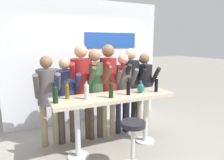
{
  "coord_description": "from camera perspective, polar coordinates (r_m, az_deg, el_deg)",
  "views": [
    {
      "loc": [
        -1.39,
        -2.98,
        1.86
      ],
      "look_at": [
        0.0,
        0.09,
        1.23
      ],
      "focal_mm": 32.0,
      "sensor_mm": 36.0,
      "label": 1
    }
  ],
  "objects": [
    {
      "name": "person_center",
      "position": [
        3.77,
        -4.83,
        -1.07
      ],
      "size": [
        0.41,
        0.54,
        1.75
      ],
      "rotation": [
        0.0,
        0.0,
        0.08
      ],
      "color": "#473D33",
      "rests_on": "ground_plane"
    },
    {
      "name": "bar_stool",
      "position": [
        3.07,
        5.99,
        -16.09
      ],
      "size": [
        0.38,
        0.38,
        0.74
      ],
      "color": "silver",
      "rests_on": "ground_plane"
    },
    {
      "name": "person_center_left",
      "position": [
        3.76,
        -8.67,
        -0.67
      ],
      "size": [
        0.52,
        0.63,
        1.83
      ],
      "rotation": [
        0.0,
        0.0,
        -0.15
      ],
      "color": "#473D33",
      "rests_on": "ground_plane"
    },
    {
      "name": "person_left",
      "position": [
        3.72,
        -13.01,
        -3.28
      ],
      "size": [
        0.46,
        0.54,
        1.61
      ],
      "rotation": [
        0.0,
        0.0,
        -0.04
      ],
      "color": "#473D33",
      "rests_on": "ground_plane"
    },
    {
      "name": "person_far_left",
      "position": [
        3.69,
        -17.86,
        -3.19
      ],
      "size": [
        0.47,
        0.56,
        1.64
      ],
      "rotation": [
        0.0,
        0.0,
        -0.11
      ],
      "color": "gray",
      "rests_on": "ground_plane"
    },
    {
      "name": "person_center_right",
      "position": [
        3.85,
        -1.02,
        0.04
      ],
      "size": [
        0.4,
        0.55,
        1.83
      ],
      "rotation": [
        0.0,
        0.0,
        0.03
      ],
      "color": "gray",
      "rests_on": "ground_plane"
    },
    {
      "name": "back_wall",
      "position": [
        4.77,
        -7.24,
        5.14
      ],
      "size": [
        3.71,
        0.12,
        2.83
      ],
      "color": "silver",
      "rests_on": "ground_plane"
    },
    {
      "name": "wine_bottle_5",
      "position": [
        3.71,
        12.55,
        -1.11
      ],
      "size": [
        0.06,
        0.06,
        0.32
      ],
      "color": "black",
      "rests_on": "tasting_table"
    },
    {
      "name": "person_right",
      "position": [
        4.03,
        3.16,
        -1.43
      ],
      "size": [
        0.46,
        0.56,
        1.65
      ],
      "rotation": [
        0.0,
        0.0,
        -0.13
      ],
      "color": "#23283D",
      "rests_on": "ground_plane"
    },
    {
      "name": "ground_plane",
      "position": [
        3.78,
        0.59,
        -18.93
      ],
      "size": [
        40.0,
        40.0,
        0.0
      ],
      "primitive_type": "plane",
      "color": "gray"
    },
    {
      "name": "decorative_vase",
      "position": [
        3.6,
        8.2,
        -2.23
      ],
      "size": [
        0.13,
        0.13,
        0.22
      ],
      "color": "#1E665B",
      "rests_on": "tasting_table"
    },
    {
      "name": "wine_bottle_0",
      "position": [
        3.17,
        -7.29,
        -3.0
      ],
      "size": [
        0.08,
        0.08,
        0.3
      ],
      "color": "#B7BCC1",
      "rests_on": "tasting_table"
    },
    {
      "name": "wine_bottle_3",
      "position": [
        3.23,
        -0.29,
        -2.68
      ],
      "size": [
        0.07,
        0.07,
        0.3
      ],
      "color": "black",
      "rests_on": "tasting_table"
    },
    {
      "name": "wine_bottle_1",
      "position": [
        3.06,
        -15.92,
        -3.77
      ],
      "size": [
        0.08,
        0.08,
        0.31
      ],
      "color": "black",
      "rests_on": "tasting_table"
    },
    {
      "name": "person_far_right",
      "position": [
        4.16,
        5.26,
        -0.2
      ],
      "size": [
        0.46,
        0.56,
        1.75
      ],
      "rotation": [
        0.0,
        0.0,
        -0.04
      ],
      "color": "black",
      "rests_on": "ground_plane"
    },
    {
      "name": "person_rightmost",
      "position": [
        4.3,
        9.08,
        -0.86
      ],
      "size": [
        0.42,
        0.52,
        1.64
      ],
      "rotation": [
        0.0,
        0.0,
        -0.02
      ],
      "color": "gray",
      "rests_on": "ground_plane"
    },
    {
      "name": "tasting_table",
      "position": [
        3.45,
        0.61,
        -7.01
      ],
      "size": [
        2.11,
        0.59,
        0.98
      ],
      "color": "beige",
      "rests_on": "ground_plane"
    },
    {
      "name": "wine_bottle_2",
      "position": [
        3.42,
        4.69,
        -1.98
      ],
      "size": [
        0.07,
        0.07,
        0.31
      ],
      "color": "black",
      "rests_on": "tasting_table"
    },
    {
      "name": "wine_bottle_4",
      "position": [
        3.24,
        -12.71,
        -2.95
      ],
      "size": [
        0.06,
        0.06,
        0.3
      ],
      "color": "brown",
      "rests_on": "tasting_table"
    }
  ]
}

